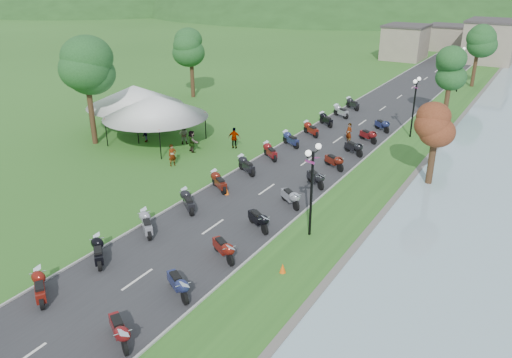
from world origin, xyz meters
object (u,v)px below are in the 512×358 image
Objects in this scene: vendor_tent_main at (156,119)px; pedestrian_a at (173,166)px; pedestrian_c at (146,142)px; pedestrian_b at (184,144)px.

pedestrian_a is at bearing -37.60° from vendor_tent_main.
pedestrian_b is at bearing 88.09° from pedestrian_c.
vendor_tent_main is at bearing -2.07° from pedestrian_b.
vendor_tent_main is 2.27m from pedestrian_c.
vendor_tent_main reaches higher than pedestrian_c.
pedestrian_a is 4.98m from pedestrian_b.
pedestrian_a reaches higher than pedestrian_c.
pedestrian_a is at bearing 37.15° from pedestrian_c.
pedestrian_b is 1.06× the size of pedestrian_c.
vendor_tent_main is 6.06m from pedestrian_a.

